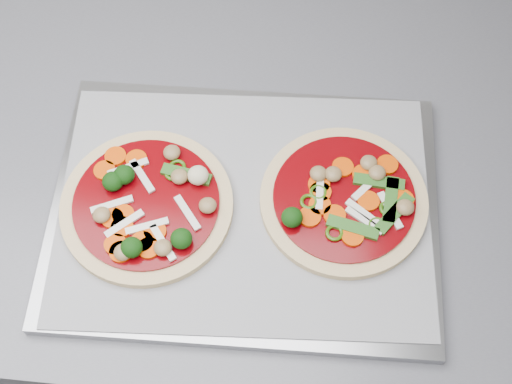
{
  "coord_description": "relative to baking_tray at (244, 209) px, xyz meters",
  "views": [
    {
      "loc": [
        -0.41,
        0.85,
        1.64
      ],
      "look_at": [
        -0.45,
        1.23,
        0.93
      ],
      "focal_mm": 50.0,
      "sensor_mm": 36.0,
      "label": 1
    }
  ],
  "objects": [
    {
      "name": "parchment",
      "position": [
        0.0,
        0.0,
        0.01
      ],
      "size": [
        0.44,
        0.33,
        0.0
      ],
      "primitive_type": "cube",
      "rotation": [
        0.0,
        0.0,
        0.06
      ],
      "color": "gray",
      "rests_on": "baking_tray"
    },
    {
      "name": "pizza_right",
      "position": [
        0.11,
        0.01,
        0.02
      ],
      "size": [
        0.23,
        0.23,
        0.03
      ],
      "rotation": [
        0.0,
        0.0,
        0.21
      ],
      "color": "tan",
      "rests_on": "parchment"
    },
    {
      "name": "base_cabinet",
      "position": [
        0.46,
        0.08,
        -0.48
      ],
      "size": [
        3.6,
        0.6,
        0.86
      ],
      "primitive_type": "cube",
      "color": "silver",
      "rests_on": "ground"
    },
    {
      "name": "baking_tray",
      "position": [
        0.0,
        0.0,
        0.0
      ],
      "size": [
        0.45,
        0.34,
        0.01
      ],
      "primitive_type": "cube",
      "rotation": [
        0.0,
        0.0,
        0.03
      ],
      "color": "gray",
      "rests_on": "countertop"
    },
    {
      "name": "pizza_left",
      "position": [
        -0.11,
        -0.01,
        0.02
      ],
      "size": [
        0.26,
        0.26,
        0.03
      ],
      "rotation": [
        0.0,
        0.0,
        0.4
      ],
      "color": "tan",
      "rests_on": "parchment"
    }
  ]
}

